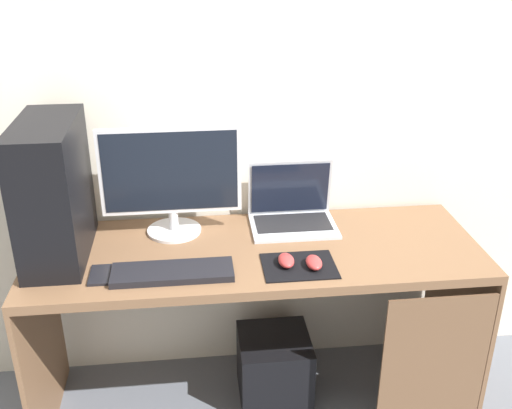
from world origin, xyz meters
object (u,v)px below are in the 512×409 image
Objects in this scene: mouse_right at (314,262)px; cell_phone at (100,275)px; pc_tower at (53,191)px; keyboard at (173,272)px; mouse_left at (286,260)px; monitor at (171,180)px; subwoofer at (274,367)px; laptop at (292,212)px.

mouse_right is 0.75m from cell_phone.
pc_tower is at bearing 167.04° from mouse_right.
mouse_left is at bearing 2.86° from keyboard.
monitor is 0.92m from subwoofer.
cell_phone is (-0.73, -0.33, -0.05)m from laptop.
mouse_left is 0.32× the size of subwoofer.
keyboard is (-0.48, -0.35, -0.04)m from laptop.
subwoofer is at bearing 117.22° from mouse_right.
laptop reaches higher than mouse_right.
monitor reaches higher than laptop.
cell_phone is at bearing -155.60° from laptop.
keyboard is 0.75m from subwoofer.
laptop is at bearing 92.97° from mouse_right.
pc_tower is 1.70× the size of subwoofer.
monitor is 0.54m from mouse_left.
laptop is at bearing 60.35° from subwoofer.
pc_tower is at bearing -170.42° from laptop.
mouse_right reaches higher than keyboard.
pc_tower is 0.95m from mouse_right.
keyboard is at bearing -177.14° from mouse_left.
subwoofer is (0.64, 0.18, -0.61)m from cell_phone.
pc_tower is 0.51m from keyboard.
laptop is (0.47, 0.03, -0.17)m from monitor.
keyboard is 4.38× the size of mouse_left.
keyboard is 0.25m from cell_phone.
mouse_right reaches higher than cell_phone.
mouse_left is 1.00× the size of mouse_right.
subwoofer is at bearing -119.65° from laptop.
cell_phone reaches higher than subwoofer.
mouse_right is 0.66m from subwoofer.
monitor is at bearing 16.56° from pc_tower.
laptop is at bearing 36.44° from keyboard.
monitor reaches higher than subwoofer.
pc_tower is 1.48× the size of laptop.
keyboard is 0.40m from mouse_left.
pc_tower is 1.20× the size of keyboard.
mouse_left reaches higher than cell_phone.
laptop is at bearing 77.01° from mouse_left.
monitor reaches higher than mouse_right.
mouse_right is (0.10, -0.02, 0.00)m from mouse_left.
pc_tower is 0.94× the size of monitor.
pc_tower reaches higher than keyboard.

